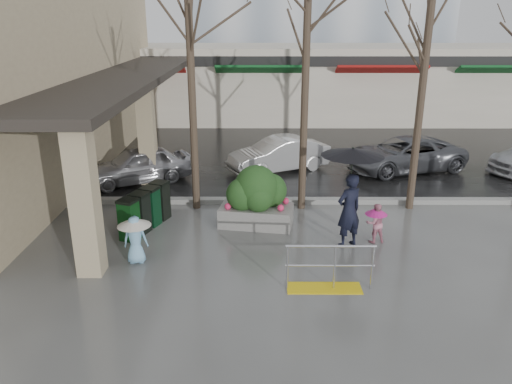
{
  "coord_description": "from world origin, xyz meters",
  "views": [
    {
      "loc": [
        -0.13,
        -10.63,
        5.53
      ],
      "look_at": [
        -0.18,
        1.35,
        1.3
      ],
      "focal_mm": 35.0,
      "sensor_mm": 36.0,
      "label": 1
    }
  ],
  "objects_px": {
    "woman": "(350,187)",
    "handrail": "(328,273)",
    "car_c": "(404,154)",
    "child_pink": "(376,220)",
    "child_blue": "(135,234)",
    "car_b": "(279,155)",
    "tree_west": "(189,34)",
    "tree_mideast": "(427,42)",
    "planter": "(257,197)",
    "tree_midwest": "(307,28)",
    "news_boxes": "(145,209)",
    "car_a": "(138,165)"
  },
  "relations": [
    {
      "from": "tree_mideast",
      "to": "car_a",
      "type": "height_order",
      "value": "tree_mideast"
    },
    {
      "from": "tree_midwest",
      "to": "child_blue",
      "type": "height_order",
      "value": "tree_midwest"
    },
    {
      "from": "tree_west",
      "to": "tree_mideast",
      "type": "xyz_separation_m",
      "value": [
        6.5,
        0.0,
        -0.22
      ]
    },
    {
      "from": "tree_west",
      "to": "child_blue",
      "type": "xyz_separation_m",
      "value": [
        -1.0,
        -3.6,
        -4.36
      ]
    },
    {
      "from": "news_boxes",
      "to": "car_c",
      "type": "height_order",
      "value": "car_c"
    },
    {
      "from": "planter",
      "to": "child_blue",
      "type": "bearing_deg",
      "value": -141.4
    },
    {
      "from": "car_c",
      "to": "child_pink",
      "type": "bearing_deg",
      "value": -38.28
    },
    {
      "from": "car_a",
      "to": "car_c",
      "type": "xyz_separation_m",
      "value": [
        9.72,
        1.48,
        0.0
      ]
    },
    {
      "from": "child_pink",
      "to": "child_blue",
      "type": "height_order",
      "value": "child_blue"
    },
    {
      "from": "child_blue",
      "to": "car_b",
      "type": "distance_m",
      "value": 8.31
    },
    {
      "from": "tree_mideast",
      "to": "car_a",
      "type": "distance_m",
      "value": 10.1
    },
    {
      "from": "handrail",
      "to": "planter",
      "type": "bearing_deg",
      "value": 113.74
    },
    {
      "from": "tree_west",
      "to": "car_a",
      "type": "distance_m",
      "value": 5.6
    },
    {
      "from": "woman",
      "to": "child_pink",
      "type": "bearing_deg",
      "value": 167.85
    },
    {
      "from": "planter",
      "to": "child_pink",
      "type": "bearing_deg",
      "value": -19.88
    },
    {
      "from": "child_blue",
      "to": "car_c",
      "type": "relative_size",
      "value": 0.26
    },
    {
      "from": "handrail",
      "to": "car_c",
      "type": "distance_m",
      "value": 9.62
    },
    {
      "from": "news_boxes",
      "to": "car_a",
      "type": "xyz_separation_m",
      "value": [
        -1.14,
        4.04,
        0.07
      ]
    },
    {
      "from": "tree_midwest",
      "to": "tree_west",
      "type": "bearing_deg",
      "value": -180.0
    },
    {
      "from": "tree_mideast",
      "to": "car_b",
      "type": "relative_size",
      "value": 1.7
    },
    {
      "from": "child_blue",
      "to": "car_a",
      "type": "bearing_deg",
      "value": -79.93
    },
    {
      "from": "child_blue",
      "to": "car_c",
      "type": "xyz_separation_m",
      "value": [
        8.38,
        7.54,
        -0.09
      ]
    },
    {
      "from": "news_boxes",
      "to": "car_b",
      "type": "relative_size",
      "value": 0.53
    },
    {
      "from": "planter",
      "to": "woman",
      "type": "bearing_deg",
      "value": -29.87
    },
    {
      "from": "tree_midwest",
      "to": "tree_mideast",
      "type": "height_order",
      "value": "tree_midwest"
    },
    {
      "from": "child_pink",
      "to": "car_b",
      "type": "relative_size",
      "value": 0.28
    },
    {
      "from": "child_blue",
      "to": "news_boxes",
      "type": "distance_m",
      "value": 2.03
    },
    {
      "from": "tree_mideast",
      "to": "car_a",
      "type": "bearing_deg",
      "value": 164.44
    },
    {
      "from": "woman",
      "to": "handrail",
      "type": "bearing_deg",
      "value": 41.11
    },
    {
      "from": "child_pink",
      "to": "car_b",
      "type": "distance_m",
      "value": 6.69
    },
    {
      "from": "handrail",
      "to": "tree_west",
      "type": "bearing_deg",
      "value": 124.99
    },
    {
      "from": "tree_midwest",
      "to": "news_boxes",
      "type": "distance_m",
      "value": 6.61
    },
    {
      "from": "tree_midwest",
      "to": "car_a",
      "type": "bearing_deg",
      "value": 156.03
    },
    {
      "from": "tree_mideast",
      "to": "car_c",
      "type": "height_order",
      "value": "tree_mideast"
    },
    {
      "from": "planter",
      "to": "handrail",
      "type": "bearing_deg",
      "value": -66.26
    },
    {
      "from": "child_pink",
      "to": "car_b",
      "type": "xyz_separation_m",
      "value": [
        -2.24,
        6.31,
        0.03
      ]
    },
    {
      "from": "planter",
      "to": "news_boxes",
      "type": "distance_m",
      "value": 3.06
    },
    {
      "from": "tree_midwest",
      "to": "car_a",
      "type": "distance_m",
      "value": 7.61
    },
    {
      "from": "car_a",
      "to": "tree_mideast",
      "type": "bearing_deg",
      "value": 47.51
    },
    {
      "from": "handrail",
      "to": "woman",
      "type": "distance_m",
      "value": 2.57
    },
    {
      "from": "handrail",
      "to": "tree_midwest",
      "type": "height_order",
      "value": "tree_midwest"
    },
    {
      "from": "planter",
      "to": "news_boxes",
      "type": "bearing_deg",
      "value": -175.3
    },
    {
      "from": "woman",
      "to": "child_blue",
      "type": "distance_m",
      "value": 5.3
    },
    {
      "from": "tree_midwest",
      "to": "woman",
      "type": "height_order",
      "value": "tree_midwest"
    },
    {
      "from": "news_boxes",
      "to": "tree_midwest",
      "type": "bearing_deg",
      "value": 40.46
    },
    {
      "from": "tree_west",
      "to": "car_c",
      "type": "relative_size",
      "value": 1.5
    },
    {
      "from": "tree_mideast",
      "to": "planter",
      "type": "height_order",
      "value": "tree_mideast"
    },
    {
      "from": "woman",
      "to": "planter",
      "type": "relative_size",
      "value": 1.22
    },
    {
      "from": "woman",
      "to": "car_b",
      "type": "relative_size",
      "value": 0.68
    },
    {
      "from": "child_pink",
      "to": "news_boxes",
      "type": "relative_size",
      "value": 0.52
    }
  ]
}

